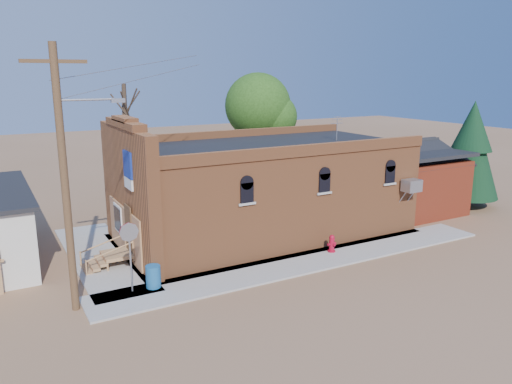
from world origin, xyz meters
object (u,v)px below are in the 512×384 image
brick_bar (260,189)px  stop_sign (129,239)px  trash_barrel (153,277)px  utility_pole (66,175)px  fire_hydrant (332,243)px

brick_bar → stop_sign: 8.70m
brick_bar → trash_barrel: size_ratio=18.92×
brick_bar → utility_pole: size_ratio=1.82×
brick_bar → stop_sign: (-7.75, -3.94, -0.20)m
fire_hydrant → stop_sign: bearing=172.4°
brick_bar → utility_pole: bearing=-156.3°
brick_bar → fire_hydrant: size_ratio=20.41×
trash_barrel → utility_pole: bearing=-174.0°
stop_sign → trash_barrel: size_ratio=3.09×
stop_sign → utility_pole: bearing=-150.1°
utility_pole → fire_hydrant: 11.99m
brick_bar → fire_hydrant: (1.41, -4.16, -1.86)m
brick_bar → trash_barrel: brick_bar is taller
stop_sign → trash_barrel: stop_sign is taller
utility_pole → trash_barrel: 5.13m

